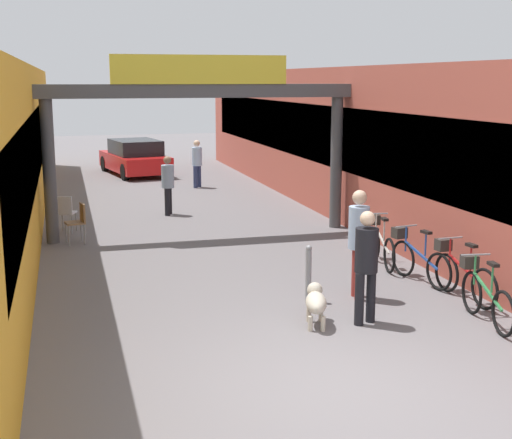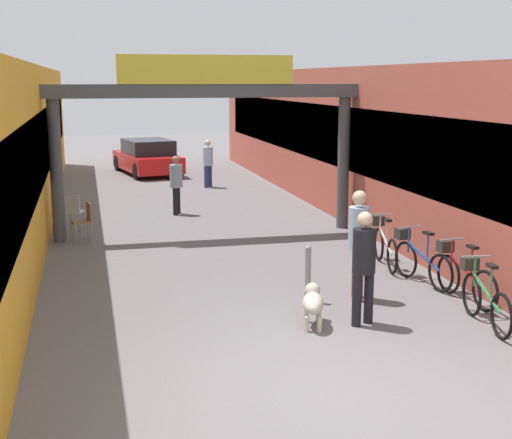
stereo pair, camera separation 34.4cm
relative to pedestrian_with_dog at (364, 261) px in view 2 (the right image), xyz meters
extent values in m
plane|color=slate|center=(-1.19, -1.94, -0.98)|extent=(80.00, 80.00, 0.00)
cube|color=black|center=(-4.81, 9.06, 1.16)|extent=(0.04, 23.40, 1.55)
cube|color=#B25142|center=(3.91, 9.06, 0.96)|extent=(3.00, 26.00, 3.88)
cube|color=black|center=(2.43, 9.06, 1.16)|extent=(0.04, 23.40, 1.55)
cylinder|color=#4C4C4F|center=(-4.54, 6.74, 0.61)|extent=(0.28, 0.28, 3.17)
cylinder|color=#4C4C4F|center=(2.16, 6.74, 0.61)|extent=(0.28, 0.28, 3.17)
cube|color=#4C4C4F|center=(-1.19, 6.74, 2.34)|extent=(7.40, 0.44, 0.30)
cube|color=yellow|center=(-1.19, 6.54, 2.82)|extent=(3.96, 0.10, 0.64)
cylinder|color=black|center=(-0.11, -0.04, -0.58)|extent=(0.18, 0.18, 0.80)
cylinder|color=black|center=(0.11, 0.04, -0.58)|extent=(0.18, 0.18, 0.80)
cylinder|color=black|center=(0.00, 0.00, 0.15)|extent=(0.44, 0.44, 0.66)
sphere|color=beige|center=(0.00, 0.00, 0.62)|extent=(0.29, 0.29, 0.22)
cylinder|color=#99332D|center=(0.36, 1.07, -0.55)|extent=(0.16, 0.16, 0.85)
cylinder|color=#99332D|center=(0.40, 1.31, -0.55)|extent=(0.16, 0.16, 0.85)
cylinder|color=#A5BFE0|center=(0.38, 1.19, 0.22)|extent=(0.39, 0.39, 0.70)
sphere|color=beige|center=(0.38, 1.19, 0.72)|extent=(0.28, 0.28, 0.24)
cylinder|color=black|center=(-1.62, 9.28, -0.61)|extent=(0.18, 0.18, 0.74)
cylinder|color=black|center=(-1.53, 9.50, -0.61)|extent=(0.18, 0.18, 0.74)
cylinder|color=#8C9EB2|center=(-1.58, 9.39, 0.06)|extent=(0.44, 0.44, 0.61)
sphere|color=#8C664C|center=(-1.58, 9.39, 0.50)|extent=(0.27, 0.27, 0.21)
cylinder|color=navy|center=(0.15, 14.12, -0.61)|extent=(0.20, 0.20, 0.74)
cylinder|color=navy|center=(-0.01, 13.94, -0.61)|extent=(0.20, 0.20, 0.74)
cylinder|color=#A5BFE0|center=(0.07, 14.03, 0.07)|extent=(0.48, 0.48, 0.61)
sphere|color=beige|center=(0.07, 14.03, 0.51)|extent=(0.30, 0.30, 0.21)
ellipsoid|color=beige|center=(-0.75, 0.07, -0.61)|extent=(0.49, 0.76, 0.28)
sphere|color=beige|center=(-0.66, 0.37, -0.52)|extent=(0.29, 0.29, 0.24)
sphere|color=white|center=(-0.69, 0.27, -0.63)|extent=(0.21, 0.21, 0.17)
cylinder|color=beige|center=(-0.78, 0.29, -0.87)|extent=(0.09, 0.09, 0.22)
cylinder|color=beige|center=(-0.60, 0.24, -0.87)|extent=(0.09, 0.09, 0.22)
cylinder|color=beige|center=(-0.89, -0.11, -0.87)|extent=(0.09, 0.09, 0.22)
cylinder|color=beige|center=(-0.72, -0.16, -0.87)|extent=(0.09, 0.09, 0.22)
torus|color=black|center=(1.78, -0.01, -0.64)|extent=(0.13, 0.67, 0.67)
torus|color=black|center=(1.66, -1.02, -0.64)|extent=(0.13, 0.67, 0.67)
cube|color=#338C4C|center=(1.72, -0.51, -0.46)|extent=(0.15, 0.94, 0.34)
cylinder|color=#338C4C|center=(1.71, -0.63, -0.24)|extent=(0.04, 0.04, 0.42)
cube|color=black|center=(1.71, -0.63, -0.02)|extent=(0.13, 0.23, 0.05)
cylinder|color=#338C4C|center=(1.78, -0.07, -0.26)|extent=(0.04, 0.04, 0.46)
cylinder|color=gray|center=(1.78, -0.07, -0.02)|extent=(0.46, 0.08, 0.03)
cube|color=#332D28|center=(1.80, 0.13, -0.18)|extent=(0.26, 0.23, 0.20)
torus|color=black|center=(2.00, 1.13, -0.64)|extent=(0.10, 0.67, 0.67)
torus|color=black|center=(2.09, 0.12, -0.64)|extent=(0.10, 0.67, 0.67)
cube|color=red|center=(2.05, 0.62, -0.46)|extent=(0.11, 0.94, 0.34)
cylinder|color=red|center=(2.06, 0.50, -0.24)|extent=(0.03, 0.03, 0.42)
cube|color=black|center=(2.06, 0.50, -0.02)|extent=(0.12, 0.23, 0.05)
cylinder|color=red|center=(2.01, 1.07, -0.26)|extent=(0.03, 0.03, 0.46)
cylinder|color=gray|center=(2.01, 1.07, -0.02)|extent=(0.46, 0.07, 0.03)
cube|color=#332D28|center=(1.99, 1.27, -0.18)|extent=(0.26, 0.22, 0.20)
torus|color=black|center=(1.74, 2.23, -0.64)|extent=(0.16, 0.67, 0.67)
torus|color=black|center=(1.91, 1.22, -0.64)|extent=(0.16, 0.67, 0.67)
cube|color=#234C9E|center=(1.82, 1.73, -0.46)|extent=(0.20, 0.93, 0.34)
cylinder|color=#234C9E|center=(1.84, 1.61, -0.24)|extent=(0.04, 0.04, 0.42)
cube|color=black|center=(1.84, 1.61, -0.02)|extent=(0.14, 0.23, 0.05)
cylinder|color=#234C9E|center=(1.75, 2.17, -0.26)|extent=(0.04, 0.04, 0.46)
cylinder|color=gray|center=(1.75, 2.17, -0.02)|extent=(0.46, 0.11, 0.03)
cube|color=#332D28|center=(1.71, 2.37, -0.18)|extent=(0.27, 0.24, 0.20)
torus|color=black|center=(1.74, 3.50, -0.64)|extent=(0.15, 0.67, 0.67)
torus|color=black|center=(1.59, 2.49, -0.64)|extent=(0.15, 0.67, 0.67)
cube|color=beige|center=(1.67, 3.00, -0.46)|extent=(0.18, 0.94, 0.34)
cylinder|color=beige|center=(1.65, 2.88, -0.24)|extent=(0.04, 0.04, 0.42)
cube|color=black|center=(1.65, 2.88, -0.02)|extent=(0.13, 0.23, 0.05)
cylinder|color=beige|center=(1.74, 3.44, -0.26)|extent=(0.04, 0.04, 0.46)
cylinder|color=gray|center=(1.74, 3.44, -0.02)|extent=(0.46, 0.10, 0.03)
cube|color=#332D28|center=(1.77, 3.64, -0.18)|extent=(0.27, 0.23, 0.20)
cylinder|color=gray|center=(-0.46, 1.24, -0.55)|extent=(0.10, 0.10, 0.87)
sphere|color=gray|center=(-0.46, 1.24, -0.08)|extent=(0.10, 0.10, 0.10)
cylinder|color=gray|center=(-4.19, 6.34, -0.75)|extent=(0.04, 0.04, 0.45)
cylinder|color=gray|center=(-4.26, 6.68, -0.75)|extent=(0.04, 0.04, 0.45)
cylinder|color=gray|center=(-3.86, 6.41, -0.75)|extent=(0.04, 0.04, 0.45)
cylinder|color=gray|center=(-3.93, 6.74, -0.75)|extent=(0.04, 0.04, 0.45)
cube|color=olive|center=(-4.06, 6.54, -0.51)|extent=(0.47, 0.47, 0.04)
cube|color=olive|center=(-3.88, 6.58, -0.29)|extent=(0.12, 0.40, 0.40)
cylinder|color=gray|center=(-4.33, 8.05, -0.75)|extent=(0.04, 0.04, 0.45)
cylinder|color=gray|center=(-4.01, 7.94, -0.75)|extent=(0.04, 0.04, 0.45)
cylinder|color=gray|center=(-4.44, 7.73, -0.75)|extent=(0.04, 0.04, 0.45)
cylinder|color=gray|center=(-4.12, 7.62, -0.75)|extent=(0.04, 0.04, 0.45)
cube|color=silver|center=(-4.23, 7.84, -0.51)|extent=(0.51, 0.51, 0.04)
cube|color=silver|center=(-4.29, 7.67, -0.29)|extent=(0.39, 0.17, 0.40)
cube|color=red|center=(-1.62, 18.00, -0.50)|extent=(2.47, 4.26, 0.60)
cube|color=#1E2328|center=(-1.59, 17.86, 0.08)|extent=(1.96, 2.46, 0.55)
cylinder|color=black|center=(-2.68, 19.28, -0.68)|extent=(0.31, 0.63, 0.60)
cylinder|color=black|center=(-1.12, 19.58, -0.68)|extent=(0.31, 0.63, 0.60)
cylinder|color=black|center=(-2.13, 16.43, -0.68)|extent=(0.31, 0.63, 0.60)
cylinder|color=black|center=(-0.57, 16.73, -0.68)|extent=(0.31, 0.63, 0.60)
camera|label=1|loc=(-4.21, -9.37, 2.61)|focal=50.00mm
camera|label=2|loc=(-3.88, -9.45, 2.61)|focal=50.00mm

